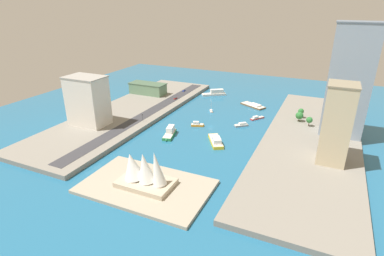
{
  "coord_description": "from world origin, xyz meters",
  "views": [
    {
      "loc": [
        -89.32,
        234.05,
        102.48
      ],
      "look_at": [
        11.39,
        14.21,
        1.91
      ],
      "focal_mm": 28.68,
      "sensor_mm": 36.0,
      "label": 1
    }
  ],
  "objects_px": {
    "barge_flat_brown": "(253,105)",
    "terminal_long_green": "(148,88)",
    "opera_landmark": "(143,171)",
    "hatchback_blue": "(184,91)",
    "water_taxi_orange": "(197,124)",
    "hotel_broad_white": "(88,101)",
    "traffic_light_waterfront": "(142,117)",
    "sailboat_small_white": "(211,111)",
    "tugboat_red": "(257,118)",
    "pickup_red": "(175,98)",
    "tower_tall_glass": "(349,81)",
    "ferry_green_doubledeck": "(170,132)",
    "ferry_yellow_fast": "(216,141)",
    "office_block_beige": "(337,124)",
    "ferry_white_commuter": "(215,93)",
    "yacht_sleek_gray": "(241,125)"
  },
  "relations": [
    {
      "from": "pickup_red",
      "to": "tower_tall_glass",
      "type": "bearing_deg",
      "value": 170.13
    },
    {
      "from": "traffic_light_waterfront",
      "to": "ferry_green_doubledeck",
      "type": "bearing_deg",
      "value": 162.23
    },
    {
      "from": "tugboat_red",
      "to": "pickup_red",
      "type": "relative_size",
      "value": 2.67
    },
    {
      "from": "ferry_green_doubledeck",
      "to": "water_taxi_orange",
      "type": "xyz_separation_m",
      "value": [
        -12.17,
        -28.08,
        -1.12
      ]
    },
    {
      "from": "water_taxi_orange",
      "to": "sailboat_small_white",
      "type": "bearing_deg",
      "value": -86.39
    },
    {
      "from": "hotel_broad_white",
      "to": "pickup_red",
      "type": "distance_m",
      "value": 102.95
    },
    {
      "from": "hotel_broad_white",
      "to": "office_block_beige",
      "type": "distance_m",
      "value": 192.24
    },
    {
      "from": "water_taxi_orange",
      "to": "tugboat_red",
      "type": "distance_m",
      "value": 58.98
    },
    {
      "from": "hotel_broad_white",
      "to": "barge_flat_brown",
      "type": "bearing_deg",
      "value": -134.63
    },
    {
      "from": "barge_flat_brown",
      "to": "ferry_yellow_fast",
      "type": "bearing_deg",
      "value": 87.61
    },
    {
      "from": "barge_flat_brown",
      "to": "terminal_long_green",
      "type": "bearing_deg",
      "value": 7.29
    },
    {
      "from": "tower_tall_glass",
      "to": "opera_landmark",
      "type": "xyz_separation_m",
      "value": [
        103.6,
        126.57,
        -35.51
      ]
    },
    {
      "from": "ferry_yellow_fast",
      "to": "sailboat_small_white",
      "type": "relative_size",
      "value": 2.2
    },
    {
      "from": "ferry_yellow_fast",
      "to": "hotel_broad_white",
      "type": "bearing_deg",
      "value": 7.88
    },
    {
      "from": "sailboat_small_white",
      "to": "office_block_beige",
      "type": "xyz_separation_m",
      "value": [
        -111.32,
        67.53,
        28.92
      ]
    },
    {
      "from": "ferry_white_commuter",
      "to": "barge_flat_brown",
      "type": "bearing_deg",
      "value": 156.5
    },
    {
      "from": "traffic_light_waterfront",
      "to": "hotel_broad_white",
      "type": "bearing_deg",
      "value": 32.91
    },
    {
      "from": "terminal_long_green",
      "to": "ferry_yellow_fast",
      "type": "bearing_deg",
      "value": 143.42
    },
    {
      "from": "hotel_broad_white",
      "to": "office_block_beige",
      "type": "xyz_separation_m",
      "value": [
        -191.6,
        -14.67,
        5.51
      ]
    },
    {
      "from": "tugboat_red",
      "to": "hatchback_blue",
      "type": "relative_size",
      "value": 2.89
    },
    {
      "from": "traffic_light_waterfront",
      "to": "barge_flat_brown",
      "type": "bearing_deg",
      "value": -130.0
    },
    {
      "from": "pickup_red",
      "to": "opera_landmark",
      "type": "relative_size",
      "value": 0.16
    },
    {
      "from": "ferry_green_doubledeck",
      "to": "opera_landmark",
      "type": "height_order",
      "value": "opera_landmark"
    },
    {
      "from": "ferry_yellow_fast",
      "to": "opera_landmark",
      "type": "relative_size",
      "value": 0.79
    },
    {
      "from": "sailboat_small_white",
      "to": "opera_landmark",
      "type": "bearing_deg",
      "value": 95.13
    },
    {
      "from": "opera_landmark",
      "to": "hatchback_blue",
      "type": "bearing_deg",
      "value": -70.84
    },
    {
      "from": "ferry_yellow_fast",
      "to": "office_block_beige",
      "type": "distance_m",
      "value": 85.93
    },
    {
      "from": "tugboat_red",
      "to": "office_block_beige",
      "type": "height_order",
      "value": "office_block_beige"
    },
    {
      "from": "sailboat_small_white",
      "to": "tugboat_red",
      "type": "relative_size",
      "value": 0.83
    },
    {
      "from": "ferry_yellow_fast",
      "to": "tower_tall_glass",
      "type": "distance_m",
      "value": 109.92
    },
    {
      "from": "ferry_white_commuter",
      "to": "opera_landmark",
      "type": "height_order",
      "value": "opera_landmark"
    },
    {
      "from": "sailboat_small_white",
      "to": "yacht_sleek_gray",
      "type": "bearing_deg",
      "value": 147.32
    },
    {
      "from": "pickup_red",
      "to": "hatchback_blue",
      "type": "bearing_deg",
      "value": -80.63
    },
    {
      "from": "tower_tall_glass",
      "to": "yacht_sleek_gray",
      "type": "bearing_deg",
      "value": 6.76
    },
    {
      "from": "opera_landmark",
      "to": "sailboat_small_white",
      "type": "bearing_deg",
      "value": -84.87
    },
    {
      "from": "water_taxi_orange",
      "to": "office_block_beige",
      "type": "height_order",
      "value": "office_block_beige"
    },
    {
      "from": "ferry_green_doubledeck",
      "to": "opera_landmark",
      "type": "distance_m",
      "value": 77.12
    },
    {
      "from": "barge_flat_brown",
      "to": "office_block_beige",
      "type": "height_order",
      "value": "office_block_beige"
    },
    {
      "from": "pickup_red",
      "to": "opera_landmark",
      "type": "distance_m",
      "value": 166.15
    },
    {
      "from": "water_taxi_orange",
      "to": "hotel_broad_white",
      "type": "relative_size",
      "value": 0.3
    },
    {
      "from": "hatchback_blue",
      "to": "traffic_light_waterfront",
      "type": "relative_size",
      "value": 0.75
    },
    {
      "from": "water_taxi_orange",
      "to": "terminal_long_green",
      "type": "bearing_deg",
      "value": -33.92
    },
    {
      "from": "tower_tall_glass",
      "to": "pickup_red",
      "type": "distance_m",
      "value": 170.89
    },
    {
      "from": "water_taxi_orange",
      "to": "opera_landmark",
      "type": "relative_size",
      "value": 0.38
    },
    {
      "from": "tower_tall_glass",
      "to": "opera_landmark",
      "type": "relative_size",
      "value": 2.62
    },
    {
      "from": "hotel_broad_white",
      "to": "tower_tall_glass",
      "type": "distance_m",
      "value": 208.86
    },
    {
      "from": "barge_flat_brown",
      "to": "tower_tall_glass",
      "type": "height_order",
      "value": "tower_tall_glass"
    },
    {
      "from": "ferry_white_commuter",
      "to": "sailboat_small_white",
      "type": "height_order",
      "value": "sailboat_small_white"
    },
    {
      "from": "tugboat_red",
      "to": "pickup_red",
      "type": "bearing_deg",
      "value": -8.62
    },
    {
      "from": "barge_flat_brown",
      "to": "sailboat_small_white",
      "type": "relative_size",
      "value": 2.43
    }
  ]
}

